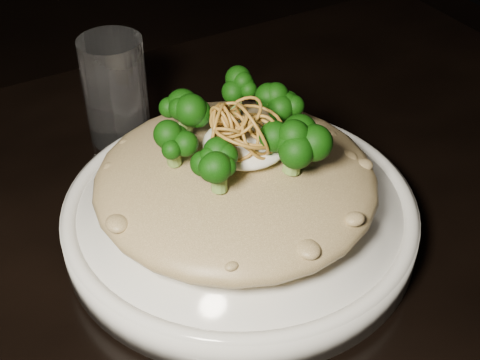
# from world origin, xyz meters

# --- Properties ---
(plate) EXTENTS (0.29, 0.29, 0.03)m
(plate) POSITION_xyz_m (0.09, 0.06, 0.77)
(plate) COLOR white
(plate) RESTS_ON table
(risotto) EXTENTS (0.23, 0.23, 0.05)m
(risotto) POSITION_xyz_m (0.09, 0.06, 0.81)
(risotto) COLOR brown
(risotto) RESTS_ON plate
(broccoli) EXTENTS (0.13, 0.13, 0.05)m
(broccoli) POSITION_xyz_m (0.09, 0.06, 0.85)
(broccoli) COLOR black
(broccoli) RESTS_ON risotto
(cheese) EXTENTS (0.07, 0.07, 0.02)m
(cheese) POSITION_xyz_m (0.10, 0.06, 0.84)
(cheese) COLOR white
(cheese) RESTS_ON risotto
(shallots) EXTENTS (0.06, 0.06, 0.04)m
(shallots) POSITION_xyz_m (0.09, 0.05, 0.87)
(shallots) COLOR brown
(shallots) RESTS_ON cheese
(drinking_glass) EXTENTS (0.07, 0.07, 0.11)m
(drinking_glass) POSITION_xyz_m (0.06, 0.24, 0.80)
(drinking_glass) COLOR white
(drinking_glass) RESTS_ON table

